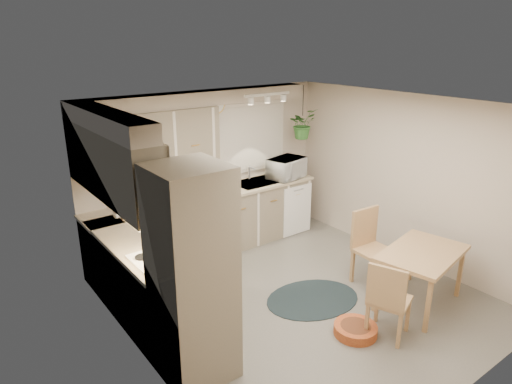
# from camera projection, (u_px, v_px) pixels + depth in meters

# --- Properties ---
(floor) EXTENTS (4.20, 4.20, 0.00)m
(floor) POSITION_uv_depth(u_px,v_px,m) (298.00, 299.00, 5.72)
(floor) COLOR slate
(floor) RESTS_ON ground
(ceiling) EXTENTS (4.20, 4.20, 0.00)m
(ceiling) POSITION_uv_depth(u_px,v_px,m) (305.00, 106.00, 4.94)
(ceiling) COLOR silver
(ceiling) RESTS_ON wall_back
(wall_back) EXTENTS (4.00, 0.04, 2.40)m
(wall_back) POSITION_uv_depth(u_px,v_px,m) (208.00, 170.00, 6.92)
(wall_back) COLOR #C0B19E
(wall_back) RESTS_ON floor
(wall_front) EXTENTS (4.00, 0.04, 2.40)m
(wall_front) POSITION_uv_depth(u_px,v_px,m) (474.00, 283.00, 3.74)
(wall_front) COLOR #C0B19E
(wall_front) RESTS_ON floor
(wall_left) EXTENTS (0.04, 4.20, 2.40)m
(wall_left) POSITION_uv_depth(u_px,v_px,m) (140.00, 256.00, 4.20)
(wall_left) COLOR #C0B19E
(wall_left) RESTS_ON floor
(wall_right) EXTENTS (0.04, 4.20, 2.40)m
(wall_right) POSITION_uv_depth(u_px,v_px,m) (406.00, 179.00, 6.47)
(wall_right) COLOR #C0B19E
(wall_right) RESTS_ON floor
(base_cab_left) EXTENTS (0.60, 1.85, 0.90)m
(base_cab_left) POSITION_uv_depth(u_px,v_px,m) (139.00, 280.00, 5.27)
(base_cab_left) COLOR gray
(base_cab_left) RESTS_ON floor
(base_cab_back) EXTENTS (3.60, 0.60, 0.90)m
(base_cab_back) POSITION_uv_depth(u_px,v_px,m) (209.00, 224.00, 6.82)
(base_cab_back) COLOR gray
(base_cab_back) RESTS_ON floor
(counter_left) EXTENTS (0.64, 1.89, 0.04)m
(counter_left) POSITION_uv_depth(u_px,v_px,m) (137.00, 243.00, 5.13)
(counter_left) COLOR tan
(counter_left) RESTS_ON base_cab_left
(counter_back) EXTENTS (3.64, 0.64, 0.04)m
(counter_back) POSITION_uv_depth(u_px,v_px,m) (208.00, 195.00, 6.66)
(counter_back) COLOR tan
(counter_back) RESTS_ON base_cab_back
(oven_stack) EXTENTS (0.65, 0.65, 2.10)m
(oven_stack) POSITION_uv_depth(u_px,v_px,m) (192.00, 276.00, 4.15)
(oven_stack) COLOR gray
(oven_stack) RESTS_ON floor
(wall_oven_face) EXTENTS (0.02, 0.56, 0.58)m
(wall_oven_face) POSITION_uv_depth(u_px,v_px,m) (222.00, 266.00, 4.33)
(wall_oven_face) COLOR white
(wall_oven_face) RESTS_ON oven_stack
(upper_cab_left) EXTENTS (0.35, 2.00, 0.75)m
(upper_cab_left) POSITION_uv_depth(u_px,v_px,m) (113.00, 165.00, 4.85)
(upper_cab_left) COLOR gray
(upper_cab_left) RESTS_ON wall_left
(upper_cab_back) EXTENTS (2.00, 0.35, 0.75)m
(upper_cab_back) POSITION_uv_depth(u_px,v_px,m) (149.00, 140.00, 6.02)
(upper_cab_back) COLOR gray
(upper_cab_back) RESTS_ON wall_back
(soffit_left) EXTENTS (0.30, 2.00, 0.20)m
(soffit_left) POSITION_uv_depth(u_px,v_px,m) (106.00, 120.00, 4.68)
(soffit_left) COLOR #C0B19E
(soffit_left) RESTS_ON wall_left
(soffit_back) EXTENTS (3.60, 0.30, 0.20)m
(soffit_back) POSITION_uv_depth(u_px,v_px,m) (199.00, 98.00, 6.34)
(soffit_back) COLOR #C0B19E
(soffit_back) RESTS_ON wall_back
(cooktop) EXTENTS (0.52, 0.58, 0.02)m
(cooktop) POSITION_uv_depth(u_px,v_px,m) (160.00, 259.00, 4.69)
(cooktop) COLOR white
(cooktop) RESTS_ON counter_left
(range_hood) EXTENTS (0.40, 0.60, 0.14)m
(range_hood) POSITION_uv_depth(u_px,v_px,m) (155.00, 219.00, 4.53)
(range_hood) COLOR white
(range_hood) RESTS_ON upper_cab_left
(window_blinds) EXTENTS (1.40, 0.02, 1.00)m
(window_blinds) POSITION_uv_depth(u_px,v_px,m) (247.00, 138.00, 7.17)
(window_blinds) COLOR white
(window_blinds) RESTS_ON wall_back
(window_frame) EXTENTS (1.50, 0.02, 1.10)m
(window_frame) POSITION_uv_depth(u_px,v_px,m) (246.00, 138.00, 7.17)
(window_frame) COLOR silver
(window_frame) RESTS_ON wall_back
(sink) EXTENTS (0.70, 0.48, 0.10)m
(sink) POSITION_uv_depth(u_px,v_px,m) (257.00, 185.00, 7.19)
(sink) COLOR #9D9FA4
(sink) RESTS_ON counter_back
(dishwasher_front) EXTENTS (0.58, 0.02, 0.83)m
(dishwasher_front) POSITION_uv_depth(u_px,v_px,m) (297.00, 210.00, 7.45)
(dishwasher_front) COLOR white
(dishwasher_front) RESTS_ON base_cab_back
(track_light_bar) EXTENTS (0.80, 0.04, 0.04)m
(track_light_bar) POSITION_uv_depth(u_px,v_px,m) (267.00, 94.00, 6.54)
(track_light_bar) COLOR white
(track_light_bar) RESTS_ON ceiling
(wall_clock) EXTENTS (0.30, 0.03, 0.30)m
(wall_clock) POSITION_uv_depth(u_px,v_px,m) (216.00, 104.00, 6.67)
(wall_clock) COLOR gold
(wall_clock) RESTS_ON wall_back
(dining_table) EXTENTS (1.24, 0.95, 0.70)m
(dining_table) POSITION_uv_depth(u_px,v_px,m) (419.00, 278.00, 5.52)
(dining_table) COLOR tan
(dining_table) RESTS_ON floor
(chair_left) EXTENTS (0.55, 0.55, 0.91)m
(chair_left) POSITION_uv_depth(u_px,v_px,m) (390.00, 298.00, 4.90)
(chair_left) COLOR tan
(chair_left) RESTS_ON floor
(chair_back) EXTENTS (0.50, 0.50, 1.00)m
(chair_back) POSITION_uv_depth(u_px,v_px,m) (375.00, 249.00, 5.91)
(chair_back) COLOR tan
(chair_back) RESTS_ON floor
(braided_rug) EXTENTS (1.37, 1.15, 0.01)m
(braided_rug) POSITION_uv_depth(u_px,v_px,m) (313.00, 299.00, 5.70)
(braided_rug) COLOR black
(braided_rug) RESTS_ON floor
(pet_bed) EXTENTS (0.61, 0.61, 0.11)m
(pet_bed) POSITION_uv_depth(u_px,v_px,m) (355.00, 330.00, 5.02)
(pet_bed) COLOR #B96025
(pet_bed) RESTS_ON floor
(microwave) EXTENTS (0.66, 0.46, 0.41)m
(microwave) POSITION_uv_depth(u_px,v_px,m) (287.00, 166.00, 7.33)
(microwave) COLOR white
(microwave) RESTS_ON counter_back
(soap_bottle) EXTENTS (0.12, 0.21, 0.09)m
(soap_bottle) POSITION_uv_depth(u_px,v_px,m) (234.00, 181.00, 7.09)
(soap_bottle) COLOR white
(soap_bottle) RESTS_ON counter_back
(hanging_plant) EXTENTS (0.47, 0.51, 0.37)m
(hanging_plant) POSITION_uv_depth(u_px,v_px,m) (302.00, 127.00, 7.32)
(hanging_plant) COLOR #316829
(hanging_plant) RESTS_ON ceiling
(coffee_maker) EXTENTS (0.22, 0.25, 0.34)m
(coffee_maker) POSITION_uv_depth(u_px,v_px,m) (157.00, 193.00, 6.16)
(coffee_maker) COLOR black
(coffee_maker) RESTS_ON counter_back
(toaster) EXTENTS (0.25, 0.15, 0.15)m
(toaster) POSITION_uv_depth(u_px,v_px,m) (175.00, 195.00, 6.36)
(toaster) COLOR #9D9FA4
(toaster) RESTS_ON counter_back
(knife_block) EXTENTS (0.10, 0.10, 0.21)m
(knife_block) POSITION_uv_depth(u_px,v_px,m) (202.00, 187.00, 6.63)
(knife_block) COLOR tan
(knife_block) RESTS_ON counter_back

